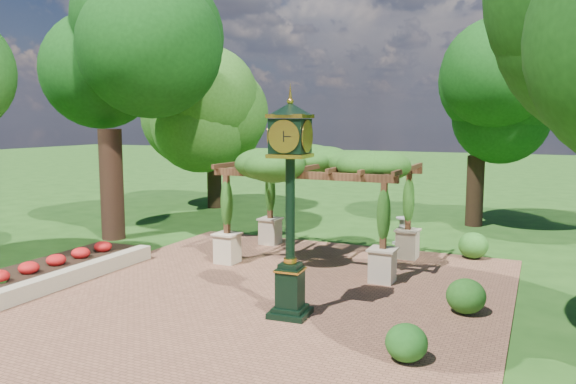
% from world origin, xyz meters
% --- Properties ---
extents(ground, '(120.00, 120.00, 0.00)m').
position_xyz_m(ground, '(0.00, 0.00, 0.00)').
color(ground, '#1E4714').
rests_on(ground, ground).
extents(brick_plaza, '(10.00, 12.00, 0.04)m').
position_xyz_m(brick_plaza, '(0.00, 1.00, 0.02)').
color(brick_plaza, brown).
rests_on(brick_plaza, ground).
extents(border_wall, '(0.35, 5.00, 0.40)m').
position_xyz_m(border_wall, '(-4.60, 0.50, 0.20)').
color(border_wall, '#C6B793').
rests_on(border_wall, ground).
extents(flower_bed, '(1.50, 5.00, 0.36)m').
position_xyz_m(flower_bed, '(-5.50, 0.50, 0.18)').
color(flower_bed, red).
rests_on(flower_bed, ground).
extents(pedestal_clock, '(0.89, 0.89, 4.24)m').
position_xyz_m(pedestal_clock, '(1.00, 0.41, 2.54)').
color(pedestal_clock, black).
rests_on(pedestal_clock, brick_plaza).
extents(pergola, '(5.00, 3.17, 3.13)m').
position_xyz_m(pergola, '(-0.09, 4.75, 2.57)').
color(pergola, beige).
rests_on(pergola, brick_plaza).
extents(sundial, '(0.60, 0.60, 0.86)m').
position_xyz_m(sundial, '(1.51, 7.87, 0.38)').
color(sundial, gray).
rests_on(sundial, ground).
extents(shrub_front, '(0.71, 0.71, 0.61)m').
position_xyz_m(shrub_front, '(3.54, -0.74, 0.35)').
color(shrub_front, '#1F5C1A').
rests_on(shrub_front, brick_plaza).
extents(shrub_mid, '(1.03, 1.03, 0.70)m').
position_xyz_m(shrub_mid, '(4.12, 1.99, 0.39)').
color(shrub_mid, '#215518').
rests_on(shrub_mid, brick_plaza).
extents(shrub_back, '(0.99, 0.99, 0.73)m').
position_xyz_m(shrub_back, '(3.74, 6.74, 0.40)').
color(shrub_back, '#29671D').
rests_on(shrub_back, brick_plaza).
extents(tree_west_near, '(4.79, 4.79, 9.24)m').
position_xyz_m(tree_west_near, '(-7.32, 4.78, 6.34)').
color(tree_west_near, '#351E15').
rests_on(tree_west_near, ground).
extents(tree_west_far, '(4.23, 4.23, 6.84)m').
position_xyz_m(tree_west_far, '(-7.81, 11.81, 4.70)').
color(tree_west_far, black).
rests_on(tree_west_far, ground).
extents(tree_north, '(4.08, 4.08, 6.67)m').
position_xyz_m(tree_north, '(3.18, 12.06, 4.58)').
color(tree_north, black).
rests_on(tree_north, ground).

